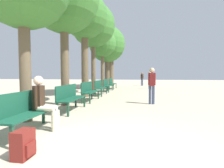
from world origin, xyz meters
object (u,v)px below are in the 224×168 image
Objects in this scene: bench_row_5 at (112,83)px; pedestrian_near at (142,78)px; tree_row_3 at (93,26)px; backpack at (24,144)px; bench_row_0 at (27,109)px; pedestrian_far at (152,83)px; person_seated at (43,101)px; tree_row_2 at (85,17)px; bench_row_1 at (70,96)px; bench_row_4 at (107,84)px; pedestrian_mid at (150,79)px; tree_row_6 at (111,46)px; bench_row_2 at (89,90)px; tree_row_4 at (102,44)px; bench_row_3 at (100,86)px; tree_row_5 at (107,45)px.

bench_row_5 is 1.12× the size of pedestrian_near.
backpack is at bearing -81.72° from tree_row_3.
pedestrian_far reaches higher than bench_row_0.
tree_row_3 is 4.79× the size of person_seated.
bench_row_1 is at bearing -80.24° from tree_row_2.
pedestrian_near is (2.83, 17.29, 0.34)m from bench_row_0.
tree_row_3 is (-0.69, 5.94, 4.18)m from bench_row_1.
tree_row_2 is at bearing 99.76° from bench_row_1.
bench_row_1 is 15.08m from pedestrian_near.
pedestrian_near is (2.59, 17.00, 0.20)m from person_seated.
backpack is at bearing -113.36° from pedestrian_far.
tree_row_3 is (-0.69, -1.51, 4.18)m from bench_row_4.
pedestrian_mid is at bearing 87.24° from pedestrian_far.
tree_row_6 reaches higher than tree_row_2.
bench_row_2 is (0.00, 4.96, 0.00)m from bench_row_0.
pedestrian_near is at bearing 68.95° from bench_row_4.
bench_row_5 is 3.63m from tree_row_4.
bench_row_5 is at bearing -167.14° from pedestrian_mid.
tree_row_6 is 6.35m from pedestrian_mid.
tree_row_2 is (-0.69, -5.91, 4.15)m from bench_row_5.
bench_row_4 is 1.07× the size of pedestrian_mid.
tree_row_3 is at bearing 98.28° from backpack.
person_seated is at bearing -86.67° from tree_row_6.
pedestrian_near reaches higher than backpack.
bench_row_2 and bench_row_5 have the same top height.
bench_row_5 is 5.65m from pedestrian_near.
bench_row_3 reaches higher than backpack.
pedestrian_near is (2.83, 4.88, 0.34)m from bench_row_5.
person_seated is at bearing 50.60° from bench_row_0.
bench_row_5 is 0.29× the size of tree_row_6.
bench_row_2 is 7.45m from bench_row_5.
pedestrian_near is (2.83, 7.36, 0.34)m from bench_row_4.
bench_row_1 is at bearing -90.00° from bench_row_2.
tree_row_3 is at bearing -90.00° from tree_row_5.
bench_row_5 is 7.26m from tree_row_2.
backpack is (1.38, -17.42, -4.31)m from tree_row_6.
bench_row_1 and bench_row_5 have the same top height.
backpack is at bearing -83.47° from bench_row_2.
tree_row_3 reaches higher than bench_row_5.
bench_row_3 is at bearing -80.32° from tree_row_4.
bench_row_0 is at bearing -90.00° from bench_row_5.
pedestrian_mid reaches higher than person_seated.
tree_row_4 is at bearing -121.33° from pedestrian_near.
tree_row_6 is at bearing 93.33° from person_seated.
backpack is 14.59m from pedestrian_mid.
bench_row_0 reaches higher than backpack.
tree_row_6 is 12.96m from pedestrian_far.
tree_row_2 is at bearing -90.00° from tree_row_3.
bench_row_2 is 12.07m from tree_row_6.
pedestrian_mid is (4.20, -3.12, -3.59)m from tree_row_6.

